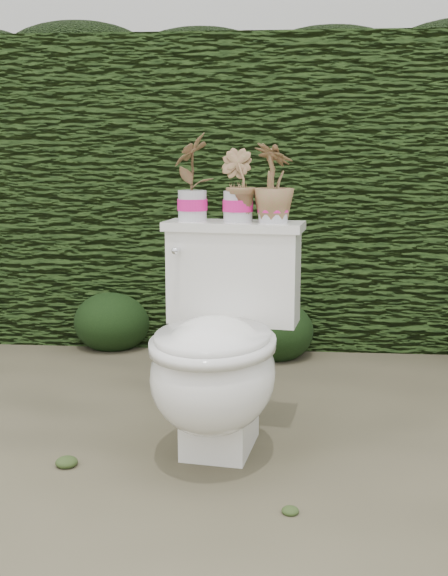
# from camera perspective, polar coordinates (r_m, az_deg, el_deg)

# --- Properties ---
(ground) EXTENTS (60.00, 60.00, 0.00)m
(ground) POSITION_cam_1_polar(r_m,az_deg,el_deg) (2.78, -4.64, -10.91)
(ground) COLOR #676147
(ground) RESTS_ON ground
(hedge) EXTENTS (8.00, 1.00, 1.60)m
(hedge) POSITION_cam_1_polar(r_m,az_deg,el_deg) (4.18, -1.15, 7.67)
(hedge) COLOR #284115
(hedge) RESTS_ON ground
(house_wall) EXTENTS (8.00, 3.50, 4.00)m
(house_wall) POSITION_cam_1_polar(r_m,az_deg,el_deg) (8.60, 6.25, 17.21)
(house_wall) COLOR silver
(house_wall) RESTS_ON ground
(toilet) EXTENTS (0.54, 0.73, 0.78)m
(toilet) POSITION_cam_1_polar(r_m,az_deg,el_deg) (2.46, -0.41, -5.07)
(toilet) COLOR white
(toilet) RESTS_ON ground
(potted_plant_left) EXTENTS (0.16, 0.19, 0.30)m
(potted_plant_left) POSITION_cam_1_polar(r_m,az_deg,el_deg) (2.64, -2.53, 8.59)
(potted_plant_left) COLOR #3B8328
(potted_plant_left) RESTS_ON toilet
(potted_plant_center) EXTENTS (0.17, 0.17, 0.25)m
(potted_plant_center) POSITION_cam_1_polar(r_m,az_deg,el_deg) (2.60, 1.11, 7.97)
(potted_plant_center) COLOR #3B8328
(potted_plant_center) RESTS_ON toilet
(potted_plant_right) EXTENTS (0.21, 0.21, 0.26)m
(potted_plant_right) POSITION_cam_1_polar(r_m,az_deg,el_deg) (2.58, 3.93, 8.11)
(potted_plant_right) COLOR #3B8328
(potted_plant_right) RESTS_ON toilet
(liriope_clump_2) EXTENTS (0.41, 0.41, 0.33)m
(liriope_clump_2) POSITION_cam_1_polar(r_m,az_deg,el_deg) (3.88, -8.80, -2.21)
(liriope_clump_2) COLOR black
(liriope_clump_2) RESTS_ON ground
(liriope_clump_3) EXTENTS (0.40, 0.40, 0.32)m
(liriope_clump_3) POSITION_cam_1_polar(r_m,az_deg,el_deg) (3.66, 4.00, -2.97)
(liriope_clump_3) COLOR black
(liriope_clump_3) RESTS_ON ground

